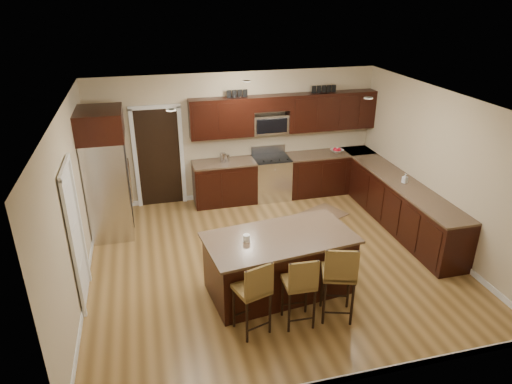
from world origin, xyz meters
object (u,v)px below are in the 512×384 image
object	(u,v)px
range	(271,177)
refrigerator	(106,173)
stool_left	(254,290)
stool_right	(339,274)
stool_mid	(300,284)
island	(279,265)

from	to	relation	value
range	refrigerator	world-z (taller)	refrigerator
range	stool_left	bearing A→B (deg)	-108.90
range	stool_left	world-z (taller)	range
range	stool_right	world-z (taller)	stool_right
stool_left	refrigerator	world-z (taller)	refrigerator
stool_right	refrigerator	bearing A→B (deg)	150.06
stool_mid	range	bearing A→B (deg)	81.50
range	stool_left	size ratio (longest dim) A/B	1.01
stool_mid	island	bearing A→B (deg)	94.17
stool_left	refrigerator	bearing A→B (deg)	102.49
stool_mid	stool_left	bearing A→B (deg)	-177.90
refrigerator	stool_right	bearing A→B (deg)	-47.41
island	stool_right	bearing A→B (deg)	-63.19
stool_mid	refrigerator	distance (m)	4.21
stool_left	stool_mid	distance (m)	0.63
island	stool_mid	world-z (taller)	stool_mid
range	stool_right	bearing A→B (deg)	-93.29
stool_right	stool_mid	bearing A→B (deg)	-162.80
island	stool_right	size ratio (longest dim) A/B	1.95
island	stool_left	size ratio (longest dim) A/B	2.09
stool_left	stool_right	xyz separation A→B (m)	(1.17, -0.00, 0.05)
stool_right	refrigerator	size ratio (longest dim) A/B	0.50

